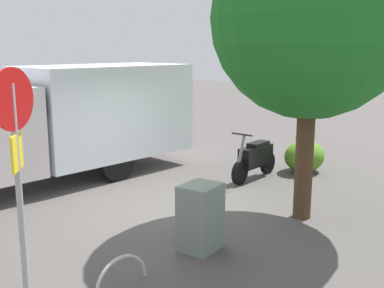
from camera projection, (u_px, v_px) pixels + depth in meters
The scene contains 8 objects.
ground_plane at pixel (174, 207), 9.39m from camera, with size 60.00×60.00×0.00m, color #524D4A.
box_truck_near at pixel (70, 116), 11.20m from camera, with size 7.75×2.78×2.71m.
motorcycle at pixel (255, 158), 11.36m from camera, with size 1.81×0.55×1.20m.
stop_sign at pixel (16, 149), 5.65m from camera, with size 0.71×0.33×2.91m.
street_tree at pixel (311, 18), 8.12m from camera, with size 3.53×3.53×5.41m.
utility_cabinet at pixel (200, 217), 7.34m from camera, with size 0.62×0.53×1.06m, color slate.
bike_rack_hoop at pixel (122, 285), 6.31m from camera, with size 0.85×0.85×0.05m, color #B7B7BC.
shrub_near_sign at pixel (304, 156), 12.02m from camera, with size 1.18×0.96×0.80m, color #4A7C1E.
Camera 1 is at (6.70, 5.93, 3.13)m, focal length 43.95 mm.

